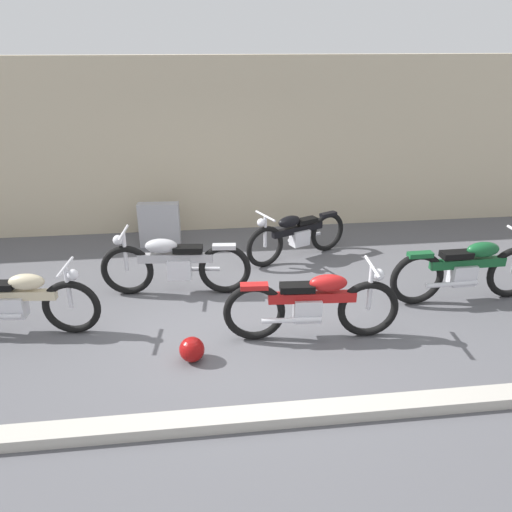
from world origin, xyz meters
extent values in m
plane|color=#56565B|center=(0.00, 0.00, 0.00)|extent=(40.00, 40.00, 0.00)
cube|color=beige|center=(0.00, 3.69, 1.55)|extent=(18.00, 0.30, 3.09)
cube|color=#B7B2A8|center=(0.00, -1.76, 0.06)|extent=(18.00, 0.24, 0.12)
cube|color=#9E9EA3|center=(-1.30, 2.82, 0.39)|extent=(0.71, 0.24, 0.78)
sphere|color=maroon|center=(-0.77, -0.68, 0.14)|extent=(0.29, 0.29, 0.29)
torus|color=black|center=(-2.21, 0.09, 0.35)|extent=(0.71, 0.16, 0.71)
cube|color=silver|center=(-2.91, 0.16, 0.37)|extent=(0.33, 0.22, 0.27)
cube|color=beige|center=(-2.86, 0.15, 0.53)|extent=(1.00, 0.20, 0.12)
ellipsoid|color=beige|center=(-2.69, 0.14, 0.70)|extent=(0.44, 0.24, 0.19)
cylinder|color=silver|center=(-2.21, 0.09, 0.62)|extent=(0.05, 0.05, 0.53)
cylinder|color=silver|center=(-2.21, 0.09, 0.89)|extent=(0.09, 0.56, 0.03)
sphere|color=silver|center=(-2.13, 0.08, 0.79)|extent=(0.14, 0.14, 0.14)
torus|color=black|center=(1.34, -0.42, 0.37)|extent=(0.74, 0.14, 0.74)
torus|color=black|center=(-0.02, -0.33, 0.37)|extent=(0.74, 0.14, 0.74)
cube|color=silver|center=(0.61, -0.37, 0.39)|extent=(0.34, 0.22, 0.28)
cube|color=#B21919|center=(0.66, -0.37, 0.55)|extent=(1.04, 0.17, 0.12)
ellipsoid|color=#B21919|center=(0.84, -0.38, 0.73)|extent=(0.46, 0.23, 0.20)
cube|color=black|center=(0.48, -0.36, 0.68)|extent=(0.42, 0.21, 0.08)
cube|color=#B21919|center=(-0.02, -0.33, 0.71)|extent=(0.33, 0.14, 0.06)
cylinder|color=silver|center=(1.34, -0.42, 0.65)|extent=(0.06, 0.06, 0.56)
cylinder|color=silver|center=(1.34, -0.42, 0.93)|extent=(0.07, 0.59, 0.04)
sphere|color=silver|center=(1.42, -0.42, 0.83)|extent=(0.14, 0.14, 0.14)
cylinder|color=silver|center=(0.40, -0.48, 0.32)|extent=(0.71, 0.11, 0.06)
torus|color=black|center=(-1.65, 1.05, 0.37)|extent=(0.74, 0.16, 0.74)
torus|color=black|center=(-0.29, 0.92, 0.37)|extent=(0.74, 0.16, 0.74)
cube|color=silver|center=(-0.92, 0.98, 0.39)|extent=(0.34, 0.23, 0.28)
cube|color=#ADADB2|center=(-0.97, 0.99, 0.55)|extent=(1.04, 0.20, 0.12)
ellipsoid|color=#ADADB2|center=(-1.15, 1.00, 0.73)|extent=(0.46, 0.24, 0.20)
cube|color=black|center=(-0.79, 0.97, 0.68)|extent=(0.42, 0.22, 0.08)
cube|color=#ADADB2|center=(-0.29, 0.92, 0.71)|extent=(0.33, 0.15, 0.06)
cylinder|color=silver|center=(-1.65, 1.05, 0.65)|extent=(0.06, 0.06, 0.56)
cylinder|color=silver|center=(-1.65, 1.05, 0.92)|extent=(0.09, 0.59, 0.04)
sphere|color=silver|center=(-1.73, 1.06, 0.82)|extent=(0.14, 0.14, 0.14)
cylinder|color=silver|center=(-0.71, 1.08, 0.32)|extent=(0.71, 0.13, 0.06)
torus|color=black|center=(2.26, 0.29, 0.38)|extent=(0.76, 0.11, 0.76)
cube|color=silver|center=(2.90, 0.30, 0.40)|extent=(0.34, 0.21, 0.29)
cube|color=#145128|center=(2.96, 0.30, 0.56)|extent=(1.07, 0.13, 0.12)
ellipsoid|color=#145128|center=(3.14, 0.31, 0.75)|extent=(0.46, 0.22, 0.21)
cube|color=black|center=(2.77, 0.30, 0.70)|extent=(0.42, 0.20, 0.08)
cube|color=#145128|center=(2.26, 0.29, 0.73)|extent=(0.33, 0.13, 0.06)
cylinder|color=silver|center=(2.70, 0.17, 0.33)|extent=(0.73, 0.08, 0.06)
torus|color=black|center=(0.39, 1.74, 0.34)|extent=(0.65, 0.36, 0.68)
torus|color=black|center=(1.53, 2.26, 0.34)|extent=(0.65, 0.36, 0.68)
cube|color=silver|center=(1.00, 2.02, 0.36)|extent=(0.35, 0.29, 0.26)
cube|color=black|center=(0.96, 2.00, 0.50)|extent=(0.90, 0.48, 0.11)
ellipsoid|color=black|center=(0.81, 1.93, 0.67)|extent=(0.45, 0.34, 0.19)
cube|color=black|center=(1.11, 2.07, 0.62)|extent=(0.41, 0.31, 0.07)
cube|color=black|center=(1.53, 2.26, 0.65)|extent=(0.32, 0.22, 0.06)
cylinder|color=silver|center=(0.39, 1.74, 0.59)|extent=(0.05, 0.05, 0.51)
cylinder|color=silver|center=(0.39, 1.74, 0.85)|extent=(0.25, 0.50, 0.03)
sphere|color=silver|center=(0.33, 1.71, 0.75)|extent=(0.13, 0.13, 0.13)
cylinder|color=silver|center=(1.12, 2.20, 0.29)|extent=(0.61, 0.32, 0.06)
camera|label=1|loc=(-0.63, -5.47, 3.36)|focal=35.18mm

